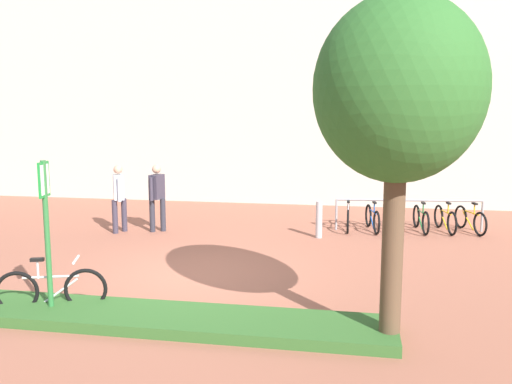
# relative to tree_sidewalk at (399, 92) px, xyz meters

# --- Properties ---
(ground_plane) EXTENTS (60.00, 60.00, 0.00)m
(ground_plane) POSITION_rel_tree_sidewalk_xyz_m (-3.39, 2.41, -3.31)
(ground_plane) COLOR #9E5B47
(building_facade) EXTENTS (28.00, 1.20, 10.00)m
(building_facade) POSITION_rel_tree_sidewalk_xyz_m (-3.39, 11.08, 1.69)
(building_facade) COLOR beige
(building_facade) RESTS_ON ground
(planter_strip) EXTENTS (7.00, 1.10, 0.16)m
(planter_strip) POSITION_rel_tree_sidewalk_xyz_m (-3.37, 0.07, -3.23)
(planter_strip) COLOR #336028
(planter_strip) RESTS_ON ground
(tree_sidewalk) EXTENTS (2.15, 2.15, 4.53)m
(tree_sidewalk) POSITION_rel_tree_sidewalk_xyz_m (0.00, 0.00, 0.00)
(tree_sidewalk) COLOR brown
(tree_sidewalk) RESTS_ON ground
(parking_sign_post) EXTENTS (0.09, 0.36, 2.36)m
(parking_sign_post) POSITION_rel_tree_sidewalk_xyz_m (-4.96, 0.07, -1.76)
(parking_sign_post) COLOR #2D7238
(parking_sign_post) RESTS_ON ground
(bike_at_sign) EXTENTS (1.62, 0.61, 0.86)m
(bike_at_sign) POSITION_rel_tree_sidewalk_xyz_m (-5.06, 0.26, -2.96)
(bike_at_sign) COLOR black
(bike_at_sign) RESTS_ON ground
(bike_rack_cluster) EXTENTS (3.74, 1.78, 0.83)m
(bike_rack_cluster) POSITION_rel_tree_sidewalk_xyz_m (0.93, 7.06, -2.96)
(bike_rack_cluster) COLOR #99999E
(bike_rack_cluster) RESTS_ON ground
(bollard_steel) EXTENTS (0.16, 0.16, 0.90)m
(bollard_steel) POSITION_rel_tree_sidewalk_xyz_m (-1.30, 5.88, -2.86)
(bollard_steel) COLOR #ADADB2
(bollard_steel) RESTS_ON ground
(person_shirt_blue) EXTENTS (0.40, 0.55, 1.72)m
(person_shirt_blue) POSITION_rel_tree_sidewalk_xyz_m (-6.33, 5.60, -2.32)
(person_shirt_blue) COLOR #383342
(person_shirt_blue) RESTS_ON ground
(person_suited_dark) EXTENTS (0.38, 0.60, 1.72)m
(person_suited_dark) POSITION_rel_tree_sidewalk_xyz_m (-5.41, 5.87, -2.32)
(person_suited_dark) COLOR #2D2D38
(person_suited_dark) RESTS_ON ground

